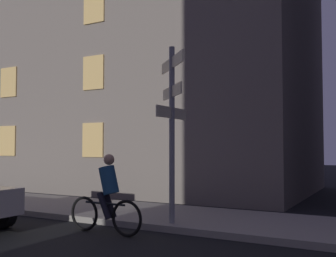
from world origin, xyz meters
TOP-DOWN VIEW (x-y plane):
  - sidewalk_kerb at (0.00, 7.10)m, footprint 40.00×2.79m
  - signpost at (-0.48, 6.04)m, footprint 1.12×1.31m
  - cyclist at (-1.43, 5.01)m, footprint 1.82×0.33m

SIDE VIEW (x-z plane):
  - sidewalk_kerb at x=0.00m, z-range 0.00..0.14m
  - cyclist at x=-1.43m, z-range -0.06..1.55m
  - signpost at x=-0.48m, z-range 0.50..4.28m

